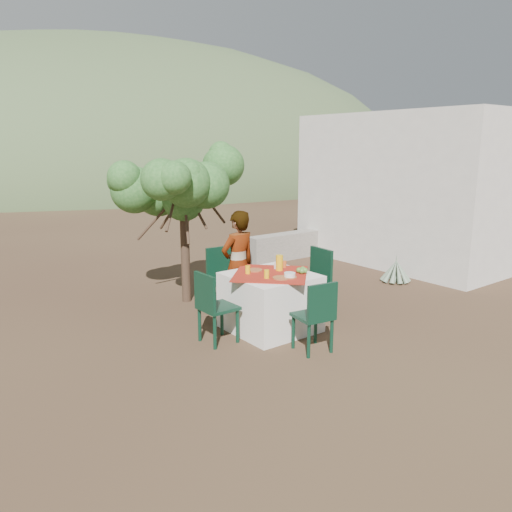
{
  "coord_description": "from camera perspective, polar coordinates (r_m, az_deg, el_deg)",
  "views": [
    {
      "loc": [
        -3.6,
        -4.5,
        2.39
      ],
      "look_at": [
        0.4,
        0.75,
        0.91
      ],
      "focal_mm": 35.0,
      "sensor_mm": 36.0,
      "label": 1
    }
  ],
  "objects": [
    {
      "name": "chair_right",
      "position": [
        7.07,
        6.68,
        -2.65
      ],
      "size": [
        0.48,
        0.48,
        0.97
      ],
      "rotation": [
        0.0,
        0.0,
        4.64
      ],
      "color": "black",
      "rests_on": "ground"
    },
    {
      "name": "bowl_plate",
      "position": [
        6.26,
        3.87,
        -2.43
      ],
      "size": [
        0.18,
        0.18,
        0.01
      ],
      "primitive_type": "cylinder",
      "color": "brown",
      "rests_on": "table"
    },
    {
      "name": "chair_near",
      "position": [
        5.84,
        6.93,
        -6.56
      ],
      "size": [
        0.45,
        0.45,
        0.86
      ],
      "rotation": [
        0.0,
        0.0,
        2.99
      ],
      "color": "black",
      "rests_on": "ground"
    },
    {
      "name": "chair_left",
      "position": [
        6.08,
        -4.96,
        -5.54
      ],
      "size": [
        0.42,
        0.42,
        0.9
      ],
      "rotation": [
        0.0,
        0.0,
        1.59
      ],
      "color": "black",
      "rests_on": "ground"
    },
    {
      "name": "guesthouse",
      "position": [
        11.19,
        18.39,
        7.41
      ],
      "size": [
        3.2,
        4.2,
        3.0
      ],
      "primitive_type": "cube",
      "color": "silver",
      "rests_on": "ground"
    },
    {
      "name": "plate_near",
      "position": [
        6.21,
        2.91,
        -2.51
      ],
      "size": [
        0.22,
        0.22,
        0.01
      ],
      "primitive_type": "cylinder",
      "color": "brown",
      "rests_on": "table"
    },
    {
      "name": "hill_near_right",
      "position": [
        43.47,
        -16.41,
        8.94
      ],
      "size": [
        48.0,
        48.0,
        20.0
      ],
      "primitive_type": "ellipsoid",
      "color": "#354828",
      "rests_on": "ground"
    },
    {
      "name": "chair_far",
      "position": [
        7.26,
        -3.71,
        -2.33
      ],
      "size": [
        0.46,
        0.46,
        0.94
      ],
      "rotation": [
        0.0,
        0.0,
        -0.07
      ],
      "color": "black",
      "rests_on": "ground"
    },
    {
      "name": "glass_near",
      "position": [
        6.21,
        1.22,
        -2.08
      ],
      "size": [
        0.07,
        0.07,
        0.11
      ],
      "primitive_type": "cylinder",
      "color": "yellow",
      "rests_on": "table"
    },
    {
      "name": "person",
      "position": [
        6.92,
        -2.05,
        -1.01
      ],
      "size": [
        0.58,
        0.4,
        1.52
      ],
      "primitive_type": "imported",
      "rotation": [
        0.0,
        0.0,
        3.21
      ],
      "color": "#8C6651",
      "rests_on": "ground"
    },
    {
      "name": "plate_far",
      "position": [
        6.59,
        -0.18,
        -1.61
      ],
      "size": [
        0.21,
        0.21,
        0.01
      ],
      "primitive_type": "cylinder",
      "color": "brown",
      "rests_on": "table"
    },
    {
      "name": "jar_left",
      "position": [
        6.77,
        3.26,
        -0.93
      ],
      "size": [
        0.06,
        0.06,
        0.09
      ],
      "primitive_type": "cylinder",
      "color": "#C95B23",
      "rests_on": "table"
    },
    {
      "name": "hill_far_right",
      "position": [
        59.62,
        -5.34,
        10.25
      ],
      "size": [
        36.0,
        36.0,
        14.0
      ],
      "primitive_type": "ellipsoid",
      "color": "slate",
      "rests_on": "ground"
    },
    {
      "name": "agave",
      "position": [
        9.2,
        15.68,
        -1.7
      ],
      "size": [
        0.53,
        0.54,
        0.57
      ],
      "rotation": [
        0.0,
        0.0,
        0.39
      ],
      "color": "slate",
      "rests_on": "ground"
    },
    {
      "name": "shrub_tree",
      "position": [
        7.66,
        -8.1,
        7.1
      ],
      "size": [
        1.8,
        1.76,
        2.11
      ],
      "color": "#432B21",
      "rests_on": "ground"
    },
    {
      "name": "juice_pitcher",
      "position": [
        6.58,
        2.69,
        -0.78
      ],
      "size": [
        0.09,
        0.09,
        0.21
      ],
      "primitive_type": "cylinder",
      "color": "yellow",
      "rests_on": "table"
    },
    {
      "name": "glass_far",
      "position": [
        6.43,
        -0.94,
        -1.57
      ],
      "size": [
        0.07,
        0.07,
        0.11
      ],
      "primitive_type": "cylinder",
      "color": "yellow",
      "rests_on": "table"
    },
    {
      "name": "fruit_cluster",
      "position": [
        6.48,
        5.29,
        -1.63
      ],
      "size": [
        0.15,
        0.14,
        0.07
      ],
      "color": "#4C822F",
      "rests_on": "table"
    },
    {
      "name": "napkin_holder",
      "position": [
        6.68,
        2.42,
        -1.09
      ],
      "size": [
        0.07,
        0.04,
        0.09
      ],
      "primitive_type": "cube",
      "rotation": [
        0.0,
        0.0,
        0.05
      ],
      "color": "white",
      "rests_on": "table"
    },
    {
      "name": "jar_right",
      "position": [
        6.8,
        2.67,
        -0.81
      ],
      "size": [
        0.06,
        0.06,
        0.1
      ],
      "primitive_type": "cylinder",
      "color": "#C95B23",
      "rests_on": "table"
    },
    {
      "name": "white_bowl",
      "position": [
        6.25,
        3.87,
        -2.14
      ],
      "size": [
        0.14,
        0.14,
        0.05
      ],
      "primitive_type": "cylinder",
      "color": "white",
      "rests_on": "bowl_plate"
    },
    {
      "name": "table",
      "position": [
        6.56,
        1.67,
        -5.23
      ],
      "size": [
        1.3,
        1.3,
        0.76
      ],
      "color": "white",
      "rests_on": "ground"
    },
    {
      "name": "stone_wall",
      "position": [
        10.9,
        4.95,
        1.37
      ],
      "size": [
        2.6,
        0.35,
        0.55
      ],
      "primitive_type": "cube",
      "color": "gray",
      "rests_on": "ground"
    },
    {
      "name": "ground",
      "position": [
        6.24,
        1.27,
        -9.89
      ],
      "size": [
        160.0,
        160.0,
        0.0
      ],
      "primitive_type": "plane",
      "color": "#3A231A",
      "rests_on": "ground"
    }
  ]
}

